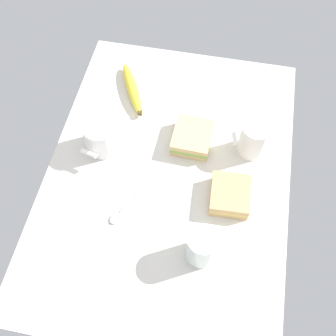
# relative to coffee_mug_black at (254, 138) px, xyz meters

# --- Properties ---
(tabletop) EXTENTS (0.90, 0.64, 0.02)m
(tabletop) POSITION_rel_coffee_mug_black_xyz_m (-0.12, 0.21, -0.06)
(tabletop) COLOR beige
(tabletop) RESTS_ON ground
(coffee_mug_black) EXTENTS (0.08, 0.10, 0.10)m
(coffee_mug_black) POSITION_rel_coffee_mug_black_xyz_m (0.00, 0.00, 0.00)
(coffee_mug_black) COLOR white
(coffee_mug_black) RESTS_ON tabletop
(coffee_mug_milky) EXTENTS (0.12, 0.09, 0.10)m
(coffee_mug_milky) POSITION_rel_coffee_mug_black_xyz_m (-0.07, 0.40, -0.00)
(coffee_mug_milky) COLOR white
(coffee_mug_milky) RESTS_ON tabletop
(sandwich_main) EXTENTS (0.12, 0.11, 0.04)m
(sandwich_main) POSITION_rel_coffee_mug_black_xyz_m (-0.01, 0.16, -0.03)
(sandwich_main) COLOR #DBB77A
(sandwich_main) RESTS_ON tabletop
(sandwich_side) EXTENTS (0.11, 0.10, 0.04)m
(sandwich_side) POSITION_rel_coffee_mug_black_xyz_m (-0.16, 0.04, -0.03)
(sandwich_side) COLOR tan
(sandwich_side) RESTS_ON tabletop
(glass_of_milk) EXTENTS (0.07, 0.07, 0.10)m
(glass_of_milk) POSITION_rel_coffee_mug_black_xyz_m (-0.32, 0.09, -0.01)
(glass_of_milk) COLOR silver
(glass_of_milk) RESTS_ON tabletop
(banana) EXTENTS (0.19, 0.12, 0.03)m
(banana) POSITION_rel_coffee_mug_black_xyz_m (0.14, 0.37, -0.04)
(banana) COLOR yellow
(banana) RESTS_ON tabletop
(spoon) EXTENTS (0.11, 0.06, 0.01)m
(spoon) POSITION_rel_coffee_mug_black_xyz_m (-0.25, 0.30, -0.05)
(spoon) COLOR silver
(spoon) RESTS_ON tabletop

